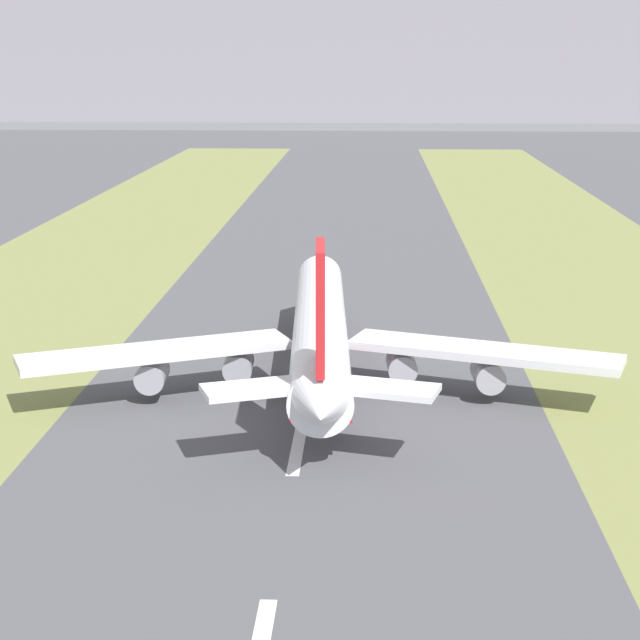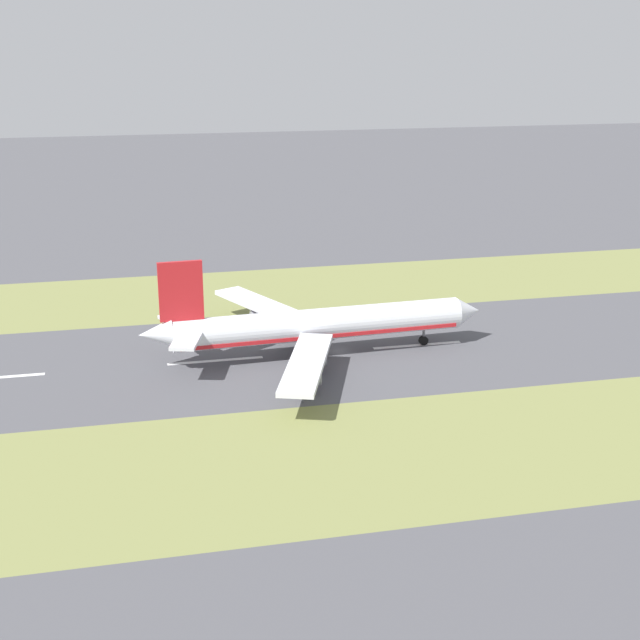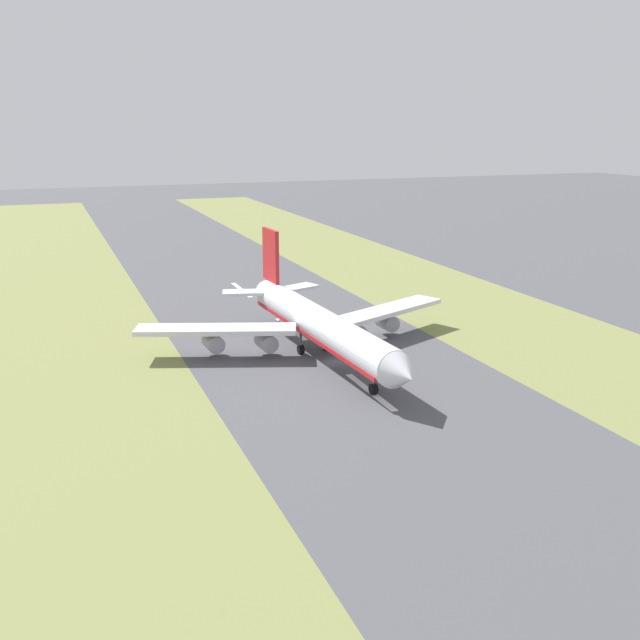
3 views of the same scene
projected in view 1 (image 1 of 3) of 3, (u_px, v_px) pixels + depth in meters
The scene contains 5 objects.
ground_plane at pixel (312, 369), 126.11m from camera, with size 800.00×800.00×0.00m, color #4C4C51.
centreline_dash_mid at pixel (299, 440), 102.98m from camera, with size 1.20×18.00×0.01m, color silver.
centreline_dash_far at pixel (319, 335), 141.74m from camera, with size 1.20×18.00×0.01m, color silver.
airplane_main_jet at pixel (320, 333), 119.00m from camera, with size 64.06×67.19×20.20m.
mountain_ridge at pixel (361, 48), 620.52m from camera, with size 800.00×120.00×78.28m, color gray.
Camera 1 is at (6.64, -120.75, 36.25)m, focal length 60.00 mm.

